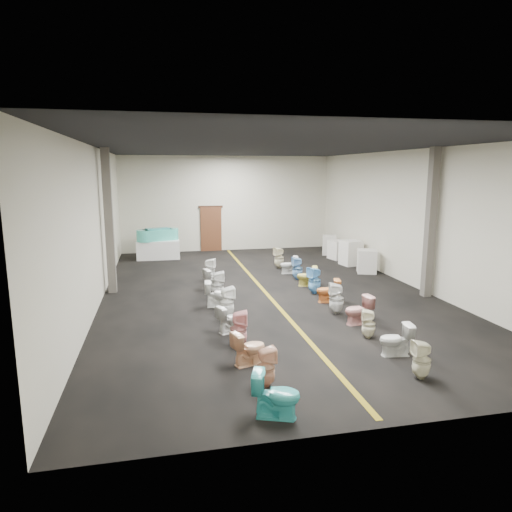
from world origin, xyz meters
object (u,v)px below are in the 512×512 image
object	(u,v)px
toilet_left_8	(215,279)
toilet_left_1	(266,367)
toilet_left_7	(218,285)
toilet_right_8	(297,268)
toilet_left_9	(210,270)
toilet_right_7	(307,276)
toilet_right_2	(369,324)
toilet_right_3	(359,310)
appliance_crate_a	(367,261)
toilet_left_6	(218,294)
toilet_right_9	(289,265)
appliance_crate_b	(351,253)
appliance_crate_c	(339,250)
toilet_left_4	(230,319)
toilet_right_4	(336,298)
bathtub	(158,234)
toilet_left_5	(227,302)
toilet_right_10	(279,258)
display_table	(158,249)
toilet_left_2	(249,348)
toilet_left_0	(276,395)
toilet_left_3	(239,329)
toilet_right_6	(315,280)
appliance_crate_d	(329,245)
toilet_right_5	(328,291)
toilet_right_1	(396,340)
toilet_right_0	(422,360)

from	to	relation	value
toilet_left_8	toilet_left_1	bearing A→B (deg)	164.72
toilet_left_7	toilet_right_8	size ratio (longest dim) A/B	1.03
toilet_left_9	toilet_right_7	bearing A→B (deg)	-93.47
toilet_right_2	toilet_right_3	xyz separation A→B (m)	(0.19, 0.96, 0.02)
appliance_crate_a	toilet_left_8	xyz separation A→B (m)	(-5.94, -1.30, -0.08)
toilet_left_8	toilet_right_8	xyz separation A→B (m)	(3.04, 0.78, 0.05)
toilet_left_6	toilet_right_9	distance (m)	4.83
appliance_crate_b	toilet_left_7	size ratio (longest dim) A/B	1.21
appliance_crate_c	toilet_left_4	distance (m)	10.12
toilet_left_1	toilet_right_8	bearing A→B (deg)	-24.84
toilet_right_4	toilet_left_1	bearing A→B (deg)	-23.59
bathtub	toilet_left_5	bearing A→B (deg)	-97.81
toilet_left_5	toilet_right_10	size ratio (longest dim) A/B	0.99
display_table	toilet_left_1	world-z (taller)	display_table
toilet_left_2	toilet_left_9	xyz separation A→B (m)	(-0.01, 6.96, 0.07)
bathtub	toilet_left_9	distance (m)	5.13
toilet_left_0	toilet_left_3	xyz separation A→B (m)	(-0.07, 2.99, 0.03)
toilet_left_2	toilet_right_6	xyz separation A→B (m)	(3.05, 4.80, 0.08)
toilet_left_9	toilet_right_2	xyz separation A→B (m)	(2.99, -6.11, -0.08)
appliance_crate_d	toilet_left_2	size ratio (longest dim) A/B	1.27
toilet_left_9	toilet_right_5	world-z (taller)	toilet_left_9
appliance_crate_d	toilet_left_1	size ratio (longest dim) A/B	1.20
toilet_left_2	toilet_left_4	world-z (taller)	toilet_left_2
appliance_crate_a	toilet_left_6	world-z (taller)	appliance_crate_a
toilet_left_2	toilet_left_9	distance (m)	6.96
toilet_left_0	toilet_left_4	size ratio (longest dim) A/B	1.14
toilet_right_1	toilet_right_6	distance (m)	5.01
toilet_left_2	bathtub	bearing A→B (deg)	-8.86
appliance_crate_a	toilet_left_2	size ratio (longest dim) A/B	1.26
toilet_left_7	toilet_right_4	bearing A→B (deg)	-122.92
appliance_crate_a	toilet_left_8	distance (m)	6.08
toilet_right_2	toilet_right_5	xyz separation A→B (m)	(0.14, 2.96, 0.00)
toilet_left_2	toilet_left_8	world-z (taller)	toilet_left_8
toilet_right_3	toilet_right_10	bearing A→B (deg)	175.46
appliance_crate_a	toilet_right_7	xyz separation A→B (m)	(-2.86, -1.48, -0.10)
display_table	toilet_right_0	world-z (taller)	display_table
toilet_left_8	toilet_right_5	xyz separation A→B (m)	(3.09, -2.12, -0.01)
toilet_left_8	toilet_right_0	distance (m)	7.80
toilet_left_5	toilet_right_9	size ratio (longest dim) A/B	1.24
toilet_left_6	toilet_left_8	world-z (taller)	toilet_left_6
display_table	toilet_right_10	size ratio (longest dim) A/B	2.19
toilet_right_0	toilet_right_7	xyz separation A→B (m)	(0.11, 7.04, -0.03)
toilet_left_9	toilet_left_6	bearing A→B (deg)	-164.04
display_table	toilet_left_3	distance (m)	10.93
toilet_left_4	toilet_right_5	bearing A→B (deg)	-81.44
toilet_left_3	toilet_right_0	bearing A→B (deg)	-118.60
toilet_left_0	toilet_right_1	xyz separation A→B (m)	(3.05, 1.83, -0.03)
toilet_left_4	toilet_left_7	distance (m)	2.99
toilet_left_2	toilet_right_7	bearing A→B (deg)	-45.70
bathtub	toilet_left_5	size ratio (longest dim) A/B	2.16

